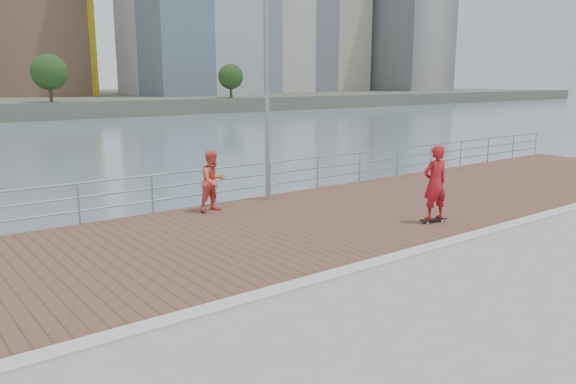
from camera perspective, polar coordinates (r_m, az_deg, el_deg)
water at (r=12.16m, az=6.01°, el=-16.98°), size 400.00×400.00×0.00m
brick_lane at (r=14.03m, az=-3.99°, el=-4.14°), size 40.00×6.80×0.02m
curb at (r=11.33m, az=6.22°, el=-7.91°), size 40.00×0.40×0.06m
guardrail at (r=16.75m, az=-10.46°, el=0.65°), size 39.06×0.06×1.13m
street_lamp at (r=17.04m, az=-1.18°, el=14.88°), size 0.49×1.43×6.75m
skateboard at (r=15.44m, az=14.53°, el=-2.73°), size 0.78×0.35×0.09m
skateboarder at (r=15.23m, az=14.72°, el=0.93°), size 0.81×0.62×1.97m
bystander at (r=16.17m, az=-7.61°, el=1.11°), size 0.94×0.78×1.76m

